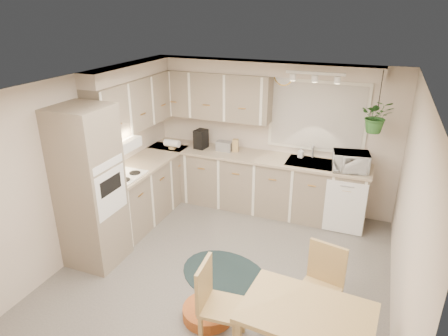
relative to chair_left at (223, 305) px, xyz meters
The scene contains 34 objects.
floor 1.24m from the chair_left, 110.47° to the left, with size 4.20×4.20×0.00m, color slate.
ceiling 2.26m from the chair_left, 110.47° to the left, with size 4.20×4.20×0.00m, color white.
wall_back 3.29m from the chair_left, 97.22° to the left, with size 4.00×0.04×2.40m, color beige.
wall_front 1.33m from the chair_left, 111.52° to the right, with size 4.00×0.04×2.40m, color beige.
wall_left 2.74m from the chair_left, 155.82° to the left, with size 0.04×4.20×2.40m, color beige.
wall_right 2.07m from the chair_left, 34.04° to the left, with size 0.04×4.20×2.40m, color beige.
base_cab_left 2.87m from the chair_left, 137.10° to the left, with size 0.60×1.85×0.90m, color gray.
base_cab_back 2.94m from the chair_left, 101.82° to the left, with size 3.60×0.60×0.90m, color gray.
counter_left 2.90m from the chair_left, 136.96° to the left, with size 0.64×1.89×0.04m, color #BFAF8B.
counter_back 2.97m from the chair_left, 101.86° to the left, with size 3.64×0.64×0.04m, color #BFAF8B.
oven_stack 2.27m from the chair_left, 161.28° to the left, with size 0.65×0.65×2.10m, color gray.
wall_oven_face 1.99m from the chair_left, 158.18° to the left, with size 0.02×0.56×0.58m, color white.
upper_cab_left 3.34m from the chair_left, 136.98° to the left, with size 0.35×2.00×0.75m, color gray.
upper_cab_back 3.59m from the chair_left, 115.03° to the left, with size 2.00×0.35×0.75m, color gray.
soffit_left 3.58m from the chair_left, 137.30° to the left, with size 0.30×2.00×0.20m, color beige.
soffit_back 3.60m from the chair_left, 101.25° to the left, with size 3.60×0.30×0.20m, color beige.
cooktop 2.55m from the chair_left, 146.49° to the left, with size 0.52×0.58×0.02m, color white.
range_hood 2.69m from the chair_left, 146.74° to the left, with size 0.40×0.60×0.14m, color white.
window_blinds 3.37m from the chair_left, 84.61° to the left, with size 1.40×0.02×1.00m, color beige.
window_frame 3.37m from the chair_left, 84.62° to the left, with size 1.50×0.02×1.10m, color white.
sink 2.93m from the chair_left, 84.10° to the left, with size 0.70×0.48×0.10m, color #A0A2A7.
dishwasher_front 2.72m from the chair_left, 70.74° to the left, with size 0.58×0.01×0.83m, color white.
track_light_bar 3.25m from the chair_left, 83.55° to the left, with size 0.80×0.04×0.04m, color white.
wall_clock 3.60m from the chair_left, 94.59° to the left, with size 0.30×0.30×0.03m, color gold.
chair_left is the anchor object (origin of this frame).
chair_back 1.01m from the chair_left, 33.90° to the left, with size 0.43×0.43×0.91m, color tan.
braided_rug 1.14m from the chair_left, 110.05° to the left, with size 1.23×0.93×0.01m, color black.
pet_bed 0.53m from the chair_left, 137.75° to the left, with size 0.56×0.56×0.13m, color #B15923.
microwave 2.99m from the chair_left, 72.26° to the left, with size 0.51×0.28×0.34m, color white.
soap_bottle 3.08m from the chair_left, 87.78° to the left, with size 0.08×0.17×0.08m, color white.
hanging_plant 3.27m from the chair_left, 67.51° to the left, with size 0.41×0.46×0.36m, color #2D6428.
coffee_maker 3.33m from the chair_left, 118.13° to the left, with size 0.18×0.22×0.32m, color black.
toaster 3.16m from the chair_left, 111.18° to the left, with size 0.26×0.15×0.16m, color #A0A2A7.
knife_block 3.13m from the chair_left, 107.80° to the left, with size 0.09×0.09×0.21m, color tan.
Camera 1 is at (1.56, -3.97, 3.20)m, focal length 32.00 mm.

